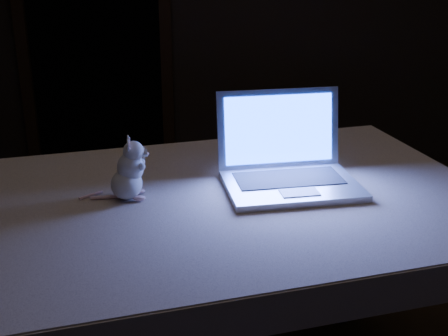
{
  "coord_description": "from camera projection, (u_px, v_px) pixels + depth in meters",
  "views": [
    {
      "loc": [
        -0.26,
        -1.65,
        1.52
      ],
      "look_at": [
        -0.24,
        0.05,
        0.88
      ],
      "focal_mm": 48.0,
      "sensor_mm": 36.0,
      "label": 1
    }
  ],
  "objects": [
    {
      "name": "doorway",
      "position": [
        93.0,
        14.0,
        4.03
      ],
      "size": [
        1.06,
        0.36,
        2.13
      ],
      "primitive_type": null,
      "color": "black",
      "rests_on": "back_wall"
    },
    {
      "name": "table",
      "position": [
        221.0,
        312.0,
        1.93
      ],
      "size": [
        1.7,
        1.33,
        0.8
      ],
      "primitive_type": null,
      "rotation": [
        0.0,
        0.0,
        0.28
      ],
      "color": "black",
      "rests_on": "floor"
    },
    {
      "name": "tablecloth",
      "position": [
        202.0,
        206.0,
        1.85
      ],
      "size": [
        1.83,
        1.47,
        0.11
      ],
      "primitive_type": null,
      "rotation": [
        0.0,
        0.0,
        0.28
      ],
      "color": "beige",
      "rests_on": "table"
    },
    {
      "name": "laptop",
      "position": [
        293.0,
        147.0,
        1.79
      ],
      "size": [
        0.46,
        0.42,
        0.27
      ],
      "primitive_type": null,
      "rotation": [
        0.0,
        0.0,
        0.17
      ],
      "color": "silver",
      "rests_on": "tablecloth"
    },
    {
      "name": "plush_mouse",
      "position": [
        126.0,
        169.0,
        1.74
      ],
      "size": [
        0.16,
        0.16,
        0.19
      ],
      "primitive_type": null,
      "rotation": [
        0.0,
        0.0,
        0.19
      ],
      "color": "silver",
      "rests_on": "tablecloth"
    }
  ]
}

